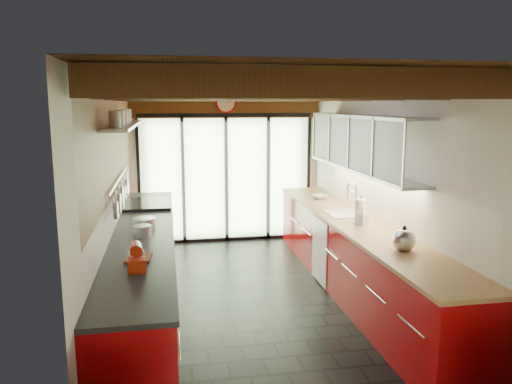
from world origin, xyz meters
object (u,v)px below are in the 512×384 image
(paper_towel, at_px, (360,212))
(stand_mixer, at_px, (136,259))
(kettle, at_px, (404,239))
(bowl, at_px, (320,197))
(soap_bottle, at_px, (363,217))

(paper_towel, bearing_deg, stand_mixer, -154.08)
(stand_mixer, bearing_deg, paper_towel, 25.92)
(kettle, distance_m, bowl, 2.72)
(kettle, xyz_separation_m, paper_towel, (0.00, 1.12, 0.03))
(paper_towel, relative_size, soap_bottle, 1.69)
(soap_bottle, height_order, bowl, soap_bottle)
(kettle, bearing_deg, bowl, 90.00)
(paper_towel, bearing_deg, soap_bottle, -90.00)
(soap_bottle, bearing_deg, kettle, -90.00)
(stand_mixer, xyz_separation_m, bowl, (2.54, 2.83, -0.07))
(stand_mixer, relative_size, paper_towel, 0.80)
(paper_towel, height_order, soap_bottle, paper_towel)
(soap_bottle, bearing_deg, stand_mixer, -155.49)
(bowl, bearing_deg, paper_towel, -90.00)
(bowl, bearing_deg, stand_mixer, -131.88)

